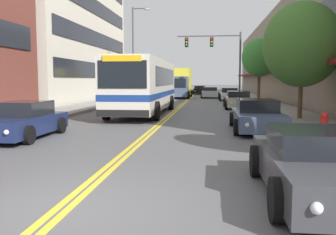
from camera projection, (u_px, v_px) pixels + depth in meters
The scene contains 19 objects.
ground_plane at pixel (190, 98), 42.77m from camera, with size 240.00×240.00×0.00m, color #565659.
sidewalk_left at pixel (130, 97), 43.55m from camera, with size 2.96×106.00×0.18m.
sidewalk_right at pixel (252, 98), 41.98m from camera, with size 2.96×106.00×0.18m.
centre_line at pixel (190, 98), 42.77m from camera, with size 0.34×106.00×0.01m.
storefront_row_right at pixel (306, 56), 40.88m from camera, with size 9.10×68.00×9.40m.
city_bus at pixel (145, 84), 23.21m from camera, with size 2.92×11.81×3.28m.
car_navy_parked_left_mid at pixel (23, 121), 13.44m from camera, with size 1.97×4.37×1.31m.
car_dark_grey_parked_right_foreground at pixel (322, 165), 6.64m from camera, with size 2.19×4.40×1.20m.
car_white_parked_right_mid at pixel (229, 94), 38.59m from camera, with size 2.08×4.75×1.28m.
car_champagne_parked_right_far at pixel (238, 100), 27.72m from camera, with size 2.05×4.89×1.26m.
car_slate_blue_parked_right_end at pixel (257, 116), 15.40m from camera, with size 2.07×4.91×1.29m.
car_black_moving_lead at pixel (200, 90), 55.47m from camera, with size 2.05×4.75×1.26m.
car_silver_moving_second at pixel (210, 93), 43.96m from camera, with size 2.11×4.34×1.24m.
box_truck at pixel (180, 83), 44.43m from camera, with size 2.69×7.97×3.45m.
traffic_signal_mast at pixel (219, 52), 36.54m from camera, with size 6.24×0.38×6.72m.
street_lamp_left_far at pixel (135, 47), 36.96m from camera, with size 1.77×0.28×9.19m.
street_tree_right_mid at pixel (302, 45), 18.33m from camera, with size 3.80×3.80×5.72m.
street_tree_right_far at pixel (259, 58), 31.10m from camera, with size 2.90×2.90×5.37m.
fire_hydrant at pixel (324, 126), 11.82m from camera, with size 0.34×0.26×0.89m.
Camera 1 is at (2.36, -5.79, 2.08)m, focal length 40.00 mm.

